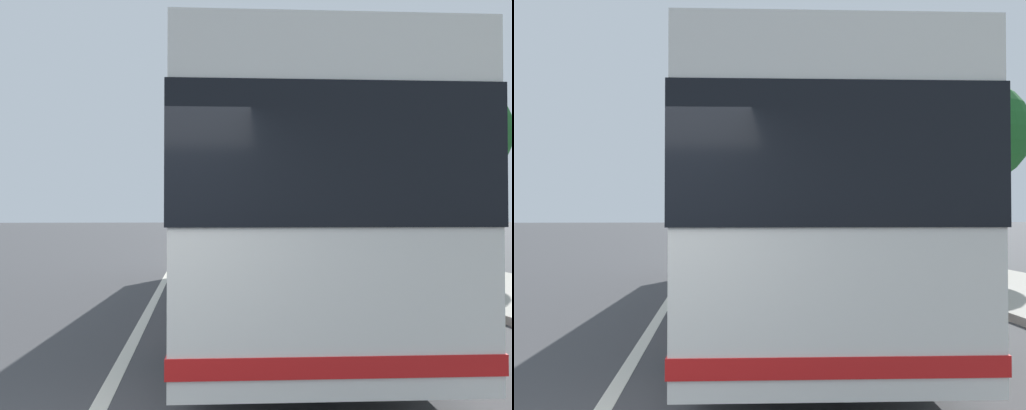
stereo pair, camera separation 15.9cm
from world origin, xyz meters
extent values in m
cube|color=#9E998E|center=(10.00, -7.44, 0.07)|extent=(110.00, 3.60, 0.14)
cube|color=silver|center=(10.00, 0.00, 0.00)|extent=(110.00, 0.16, 0.01)
cube|color=silver|center=(7.06, -2.26, 1.79)|extent=(12.37, 3.21, 2.88)
cube|color=black|center=(7.06, -2.26, 2.17)|extent=(12.41, 3.26, 1.09)
cube|color=red|center=(7.06, -2.26, 0.60)|extent=(12.40, 3.25, 0.16)
cylinder|color=black|center=(11.03, -1.34, 0.50)|extent=(1.02, 0.36, 1.00)
cylinder|color=black|center=(10.90, -3.63, 0.50)|extent=(1.02, 0.36, 1.00)
cylinder|color=black|center=(3.21, -0.88, 0.50)|extent=(1.02, 0.36, 1.00)
cylinder|color=black|center=(3.08, -3.18, 0.50)|extent=(1.02, 0.36, 1.00)
cube|color=navy|center=(38.03, -2.92, 0.55)|extent=(4.56, 1.90, 0.75)
cube|color=black|center=(37.98, -2.93, 1.23)|extent=(2.16, 1.69, 0.60)
cylinder|color=black|center=(39.49, -2.08, 0.32)|extent=(0.65, 0.24, 0.64)
cylinder|color=black|center=(39.54, -3.69, 0.32)|extent=(0.65, 0.24, 0.64)
cylinder|color=black|center=(36.52, -2.16, 0.32)|extent=(0.65, 0.24, 0.64)
cylinder|color=black|center=(36.56, -3.77, 0.32)|extent=(0.65, 0.24, 0.64)
cube|color=gold|center=(31.33, -2.76, 0.59)|extent=(4.12, 2.06, 0.82)
cube|color=black|center=(31.38, -2.75, 1.24)|extent=(2.16, 1.77, 0.48)
cylinder|color=black|center=(32.58, -1.86, 0.32)|extent=(0.66, 0.27, 0.64)
cylinder|color=black|center=(32.70, -3.45, 0.32)|extent=(0.66, 0.27, 0.64)
cylinder|color=black|center=(29.95, -2.06, 0.32)|extent=(0.66, 0.27, 0.64)
cylinder|color=black|center=(30.07, -3.65, 0.32)|extent=(0.66, 0.27, 0.64)
cylinder|color=brown|center=(10.87, -8.08, 1.57)|extent=(0.30, 0.30, 3.14)
sphere|color=#1E5B26|center=(10.87, -8.08, 3.98)|extent=(2.82, 2.82, 2.82)
cylinder|color=slate|center=(12.93, -7.61, 3.03)|extent=(0.29, 0.29, 6.07)
camera|label=1|loc=(-2.75, -0.87, 1.72)|focal=36.21mm
camera|label=2|loc=(-2.76, -1.03, 1.72)|focal=36.21mm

